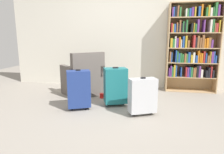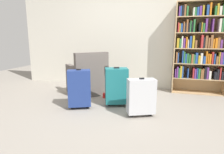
% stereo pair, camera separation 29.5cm
% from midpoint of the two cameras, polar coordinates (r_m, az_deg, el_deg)
% --- Properties ---
extents(ground_plane, '(9.96, 9.96, 0.00)m').
position_cam_midpoint_polar(ground_plane, '(3.01, 1.56, -11.66)').
color(ground_plane, gray).
extents(back_wall, '(5.69, 0.10, 2.60)m').
position_cam_midpoint_polar(back_wall, '(4.76, 7.58, 12.72)').
color(back_wall, beige).
rests_on(back_wall, ground).
extents(bookshelf, '(1.07, 0.33, 1.91)m').
position_cam_midpoint_polar(bookshelf, '(4.56, 26.17, 8.22)').
color(bookshelf, tan).
rests_on(bookshelf, ground).
extents(armchair, '(0.99, 0.99, 0.90)m').
position_cam_midpoint_polar(armchair, '(4.16, -5.22, -0.65)').
color(armchair, '#59514C').
rests_on(armchair, ground).
extents(mug, '(0.12, 0.08, 0.10)m').
position_cam_midpoint_polar(mug, '(3.91, 0.05, -5.46)').
color(mug, red).
rests_on(mug, ground).
extents(suitcase_silver, '(0.46, 0.34, 0.60)m').
position_cam_midpoint_polar(suitcase_silver, '(3.00, 11.40, -5.63)').
color(suitcase_silver, '#B7BABF').
rests_on(suitcase_silver, ground).
extents(suitcase_teal, '(0.45, 0.37, 0.69)m').
position_cam_midpoint_polar(suitcase_teal, '(3.41, 3.85, -2.59)').
color(suitcase_teal, '#19666B').
rests_on(suitcase_teal, ground).
extents(suitcase_navy_blue, '(0.42, 0.34, 0.68)m').
position_cam_midpoint_polar(suitcase_navy_blue, '(3.28, -7.05, -3.30)').
color(suitcase_navy_blue, navy).
rests_on(suitcase_navy_blue, ground).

